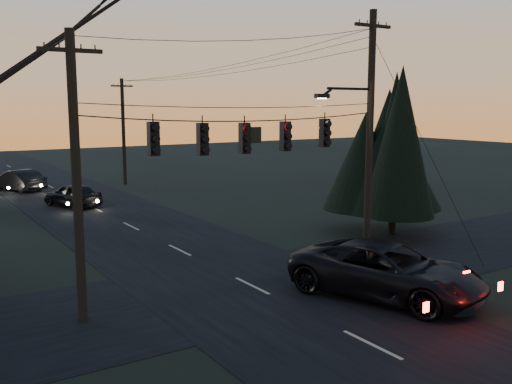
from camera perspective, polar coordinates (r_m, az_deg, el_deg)
main_road at (r=29.20m, az=-11.00°, el=-4.09°), size 8.00×120.00×0.02m
cross_road at (r=20.56m, az=-0.39°, el=-9.39°), size 60.00×7.00×0.02m
utility_pole_right at (r=23.83m, az=10.93°, el=-7.02°), size 5.00×0.30×10.00m
utility_pole_left at (r=18.25m, az=-16.89°, el=-12.18°), size 1.80×0.30×8.50m
utility_pole_far_r at (r=47.71m, az=-12.94°, el=0.76°), size 1.80×0.30×8.50m
span_signal_assembly at (r=19.45m, az=-1.01°, el=5.55°), size 11.50×0.44×1.49m
evergreen_right at (r=28.77m, az=13.69°, el=4.34°), size 4.58×4.58×7.47m
suv_near at (r=19.68m, az=12.92°, el=-7.72°), size 5.06×7.12×1.80m
sedan_oncoming_a at (r=37.94m, az=-17.88°, el=-0.29°), size 3.08×4.74×1.50m
sedan_oncoming_b at (r=46.43m, az=-22.68°, el=1.08°), size 3.48×5.08×1.58m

